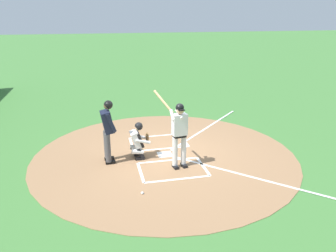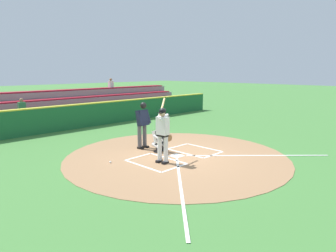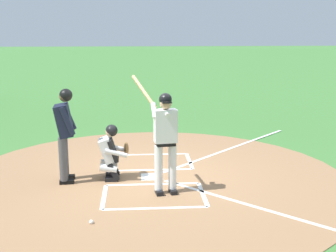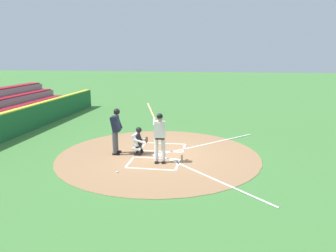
{
  "view_description": "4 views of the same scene",
  "coord_description": "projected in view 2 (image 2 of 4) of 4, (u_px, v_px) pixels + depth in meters",
  "views": [
    {
      "loc": [
        9.25,
        -1.97,
        4.22
      ],
      "look_at": [
        0.02,
        0.1,
        0.94
      ],
      "focal_mm": 35.67,
      "sensor_mm": 36.0,
      "label": 1
    },
    {
      "loc": [
        7.66,
        7.06,
        3.06
      ],
      "look_at": [
        -0.49,
        -0.91,
        0.94
      ],
      "focal_mm": 31.64,
      "sensor_mm": 36.0,
      "label": 2
    },
    {
      "loc": [
        8.88,
        -0.3,
        3.04
      ],
      "look_at": [
        0.58,
        0.29,
        1.2
      ],
      "focal_mm": 48.79,
      "sensor_mm": 36.0,
      "label": 3
    },
    {
      "loc": [
        11.95,
        2.26,
        3.95
      ],
      "look_at": [
        -0.05,
        0.37,
        1.19
      ],
      "focal_mm": 34.03,
      "sensor_mm": 36.0,
      "label": 4
    }
  ],
  "objects": [
    {
      "name": "bleacher_stand",
      "position": [
        51.0,
        111.0,
        17.68
      ],
      "size": [
        20.0,
        3.4,
        2.55
      ],
      "color": "gray",
      "rests_on": "ground"
    },
    {
      "name": "ground_plane",
      "position": [
        176.0,
        156.0,
        10.8
      ],
      "size": [
        120.0,
        120.0,
        0.0
      ],
      "primitive_type": "plane",
      "color": "#427A38"
    },
    {
      "name": "catcher",
      "position": [
        160.0,
        137.0,
        11.22
      ],
      "size": [
        0.6,
        0.6,
        1.13
      ],
      "color": "black",
      "rests_on": "ground"
    },
    {
      "name": "dirt_circle",
      "position": [
        176.0,
        156.0,
        10.8
      ],
      "size": [
        8.0,
        8.0,
        0.01
      ],
      "primitive_type": "cylinder",
      "color": "#99704C",
      "rests_on": "ground"
    },
    {
      "name": "home_plate_and_chalk",
      "position": [
        195.0,
        161.0,
        10.19
      ],
      "size": [
        7.93,
        4.91,
        0.01
      ],
      "color": "white",
      "rests_on": "dirt_circle"
    },
    {
      "name": "backstop_wall",
      "position": [
        74.0,
        117.0,
        15.84
      ],
      "size": [
        22.0,
        0.36,
        1.31
      ],
      "color": "#1E6033",
      "rests_on": "ground"
    },
    {
      "name": "batter",
      "position": [
        163.0,
        131.0,
        9.81
      ],
      "size": [
        0.88,
        0.82,
        2.13
      ],
      "color": "white",
      "rests_on": "ground"
    },
    {
      "name": "plate_umpire",
      "position": [
        143.0,
        122.0,
        11.66
      ],
      "size": [
        0.6,
        0.44,
        1.86
      ],
      "color": "#4C4C51",
      "rests_on": "ground"
    },
    {
      "name": "baseball",
      "position": [
        110.0,
        162.0,
        9.97
      ],
      "size": [
        0.07,
        0.07,
        0.07
      ],
      "primitive_type": "sphere",
      "color": "white",
      "rests_on": "ground"
    }
  ]
}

